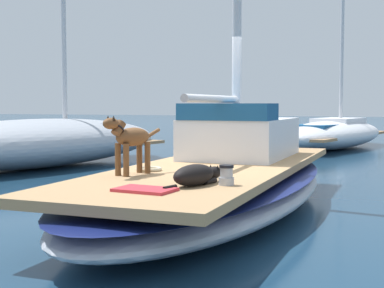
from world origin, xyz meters
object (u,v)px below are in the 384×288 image
Objects in this scene: deck_winch at (226,176)px; dog_brown at (130,139)px; coiled_rope at (149,169)px; deck_towel at (145,190)px; moored_boat_port_side at (41,142)px; sailboat_main at (217,188)px; dog_black at (196,175)px; moored_boat_far_astern at (333,133)px.

dog_brown is at bearing 162.96° from deck_winch.
deck_winch is at bearing -33.86° from coiled_rope.
coiled_rope reaches higher than deck_towel.
moored_boat_port_side is (-6.28, 5.60, -0.17)m from deck_winch.
deck_towel is (0.07, -2.49, 0.34)m from sailboat_main.
dog_brown is at bearing -46.26° from moored_boat_port_side.
moored_boat_far_astern is (-0.09, 13.66, -0.25)m from dog_black.
deck_winch is (1.30, -0.40, -0.32)m from dog_brown.
moored_boat_port_side is at bearing 136.31° from dog_black.
dog_brown is 0.11× the size of moored_boat_port_side.
moored_boat_port_side is (-5.59, 3.77, 0.25)m from sailboat_main.
coiled_rope is 6.91m from moored_boat_port_side.
dog_black reaches higher than coiled_rope.
sailboat_main is 34.66× the size of deck_winch.
deck_towel is at bearing -88.38° from sailboat_main.
dog_brown is 1.64× the size of deck_towel.
moored_boat_far_astern is 9.89m from moored_boat_port_side.
moored_boat_port_side is at bearing 138.26° from deck_winch.
dog_brown is 13.19m from moored_boat_far_astern.
deck_winch is 0.03× the size of moored_boat_port_side.
dog_brown is at bearing -93.86° from coiled_rope.
deck_winch is at bearing 46.63° from deck_towel.
moored_boat_port_side is (-4.98, 5.20, -0.49)m from dog_brown.
moored_boat_port_side reaches higher than coiled_rope.
sailboat_main is at bearing -33.97° from moored_boat_port_side.
moored_boat_far_astern is at bearing 53.37° from moored_boat_port_side.
moored_boat_far_astern is at bearing 85.99° from dog_brown.
dog_black reaches higher than deck_winch.
deck_winch is at bearing -17.04° from dog_brown.
moored_boat_port_side reaches higher than sailboat_main.
dog_black is at bearing -43.69° from moored_boat_port_side.
deck_winch is 0.65× the size of coiled_rope.
moored_boat_far_astern reaches higher than deck_towel.
sailboat_main is 1.73m from dog_brown.
dog_brown is (-1.01, 0.52, 0.32)m from dog_black.
deck_winch is 13.55m from moored_boat_far_astern.
dog_black is (0.40, -1.95, 0.43)m from sailboat_main.
deck_towel is 8.44m from moored_boat_port_side.
coiled_rope is (-0.58, -0.98, 0.35)m from sailboat_main.
moored_boat_far_astern is 0.96× the size of moored_boat_port_side.
deck_towel is (-0.33, -0.53, -0.09)m from dog_black.
coiled_rope is (-0.98, 0.97, -0.08)m from dog_black.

